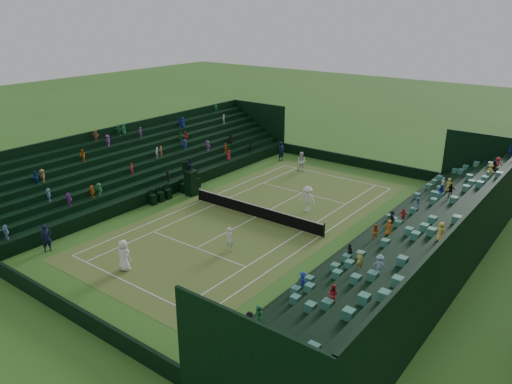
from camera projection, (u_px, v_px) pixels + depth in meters
The scene contains 17 objects.
ground at pixel (256, 217), 37.09m from camera, with size 160.00×160.00×0.00m, color #356620.
court_surface at pixel (256, 217), 37.09m from camera, with size 12.97×26.77×0.01m, color #3E7928.
perimeter_wall_north at pixel (354, 161), 48.76m from camera, with size 17.17×0.20×1.00m, color black.
perimeter_wall_south at pixel (65, 308), 25.06m from camera, with size 17.17×0.20×1.00m, color black.
perimeter_wall_east at pixel (361, 242), 32.10m from camera, with size 0.20×31.77×1.00m, color black.
perimeter_wall_west at pixel (175, 187), 41.72m from camera, with size 0.20×31.77×1.00m, color black.
north_grandstand at pixel (427, 245), 29.37m from camera, with size 6.60×32.00×4.90m.
south_grandstand at pixel (141, 166), 43.73m from camera, with size 6.60×32.00×4.90m.
tennis_net at pixel (256, 211), 36.90m from camera, with size 11.67×0.10×1.06m.
umpire_chair at pixel (191, 180), 40.95m from camera, with size 1.01×1.01×3.18m.
courtside_chairs at pixel (176, 190), 41.20m from camera, with size 0.53×5.50×1.16m.
player_near_west at pixel (124, 255), 29.33m from camera, with size 0.95×0.62×1.94m, color white.
player_near_east at pixel (229, 239), 31.76m from camera, with size 0.59×0.39×1.63m, color silver.
player_far_west at pixel (302, 162), 47.03m from camera, with size 0.92×0.72×1.89m, color silver.
player_far_east at pixel (307, 199), 37.85m from camera, with size 1.30×0.75×2.01m, color white.
line_judge_north at pixel (281, 151), 50.36m from camera, with size 0.72×0.47×1.98m, color black.
line_judge_south at pixel (46, 238), 31.64m from camera, with size 0.67×0.44×1.84m, color black.
Camera 1 is at (20.63, -27.15, 14.72)m, focal length 35.00 mm.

